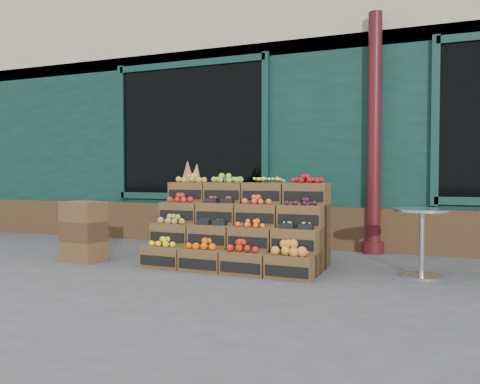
% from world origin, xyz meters
% --- Properties ---
extents(ground, '(60.00, 60.00, 0.00)m').
position_xyz_m(ground, '(0.00, 0.00, 0.00)').
color(ground, '#49494C').
rests_on(ground, ground).
extents(shop_facade, '(12.00, 6.24, 4.80)m').
position_xyz_m(shop_facade, '(0.00, 5.11, 2.40)').
color(shop_facade, '#0E2F28').
rests_on(shop_facade, ground).
extents(crate_display, '(2.01, 1.03, 1.24)m').
position_xyz_m(crate_display, '(-0.19, 0.62, 0.38)').
color(crate_display, brown).
rests_on(crate_display, ground).
extents(spare_crates, '(0.53, 0.40, 0.73)m').
position_xyz_m(spare_crates, '(-2.04, 0.19, 0.36)').
color(spare_crates, brown).
rests_on(spare_crates, ground).
extents(bistro_table, '(0.56, 0.56, 0.71)m').
position_xyz_m(bistro_table, '(1.80, 0.67, 0.44)').
color(bistro_table, silver).
rests_on(bistro_table, ground).
extents(shopkeeper, '(0.75, 0.54, 1.94)m').
position_xyz_m(shopkeeper, '(-1.27, 2.99, 0.97)').
color(shopkeeper, '#1A5B20').
rests_on(shopkeeper, ground).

